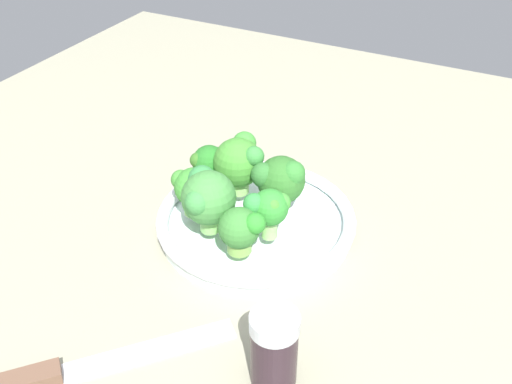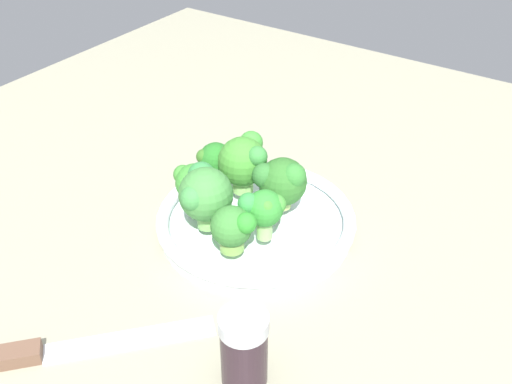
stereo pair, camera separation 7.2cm
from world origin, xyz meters
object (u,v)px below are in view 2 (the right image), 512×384
Objects in this scene: broccoli_floret_1 at (262,208)px; broccoli_floret_5 at (244,161)px; broccoli_floret_6 at (216,161)px; pepper_shaker at (244,349)px; broccoli_floret_3 at (193,184)px; bowl at (256,221)px; broccoli_floret_4 at (233,227)px; broccoli_floret_2 at (281,181)px; broccoli_floret_0 at (204,194)px; knife at (42,352)px.

broccoli_floret_5 is at bearing 136.76° from broccoli_floret_1.
broccoli_floret_6 is 0.68× the size of pepper_shaker.
broccoli_floret_6 is at bearing -171.55° from broccoli_floret_5.
broccoli_floret_1 is 12.55cm from broccoli_floret_6.
broccoli_floret_3 is 6.22cm from broccoli_floret_6.
bowl is 4.41× the size of broccoli_floret_4.
broccoli_floret_3 is at bearing -144.12° from broccoli_floret_2.
broccoli_floret_0 reaches higher than broccoli_floret_6.
broccoli_floret_1 is 27.04cm from knife.
broccoli_floret_4 is at bearing -22.73° from broccoli_floret_3.
pepper_shaker is at bearing -48.06° from broccoli_floret_6.
broccoli_floret_5 reaches higher than broccoli_floret_6.
knife is at bearing -97.19° from broccoli_floret_0.
broccoli_floret_4 is at bearing -45.04° from broccoli_floret_6.
broccoli_floret_4 reaches higher than bowl.
broccoli_floret_3 is at bearing 139.55° from pepper_shaker.
broccoli_floret_0 is 0.94× the size of pepper_shaker.
bowl is 9.00cm from broccoli_floret_3.
broccoli_floret_2 reaches higher than bowl.
bowl reaches higher than knife.
bowl is 3.18× the size of broccoli_floret_0.
broccoli_floret_3 is 24.08cm from pepper_shaker.
broccoli_floret_3 is at bearing 90.86° from knife.
knife is (-2.85, -22.57, -6.86)cm from broccoli_floret_0.
broccoli_floret_4 and broccoli_floret_6 have the same top height.
broccoli_floret_3 is 1.09× the size of broccoli_floret_6.
broccoli_floret_4 is at bearing 69.07° from knife.
broccoli_floret_1 is at bearing 0.44° from broccoli_floret_3.
bowl is 1.15× the size of knife.
broccoli_floret_0 reaches higher than knife.
broccoli_floret_0 is at bearing 162.57° from broccoli_floret_4.
pepper_shaker is at bearing -61.51° from broccoli_floret_1.
knife is (-9.40, -24.54, -6.36)cm from broccoli_floret_1.
bowl is at bearing -125.22° from broccoli_floret_2.
broccoli_floret_5 reaches higher than bowl.
broccoli_floret_5 is (-5.79, 0.52, 0.57)cm from broccoli_floret_2.
pepper_shaker reaches higher than bowl.
bowl is 7.17cm from broccoli_floret_1.
bowl is 8.53cm from broccoli_floret_4.
knife is 2.59× the size of pepper_shaker.
broccoli_floret_5 is (-5.65, 10.19, 1.26)cm from broccoli_floret_4.
knife is at bearing -94.35° from broccoli_floret_5.
broccoli_floret_2 is at bearing 35.88° from broccoli_floret_3.
broccoli_floret_2 is at bearing 0.39° from broccoli_floret_6.
pepper_shaker reaches higher than knife.
knife is (1.58, -30.56, -5.50)cm from broccoli_floret_6.
bowl is at bearing 57.56° from broccoli_floret_0.
broccoli_floret_4 is (-1.38, -3.59, -0.96)cm from broccoli_floret_1.
bowl is 4.37× the size of broccoli_floret_6.
broccoli_floret_3 is 0.74× the size of pepper_shaker.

